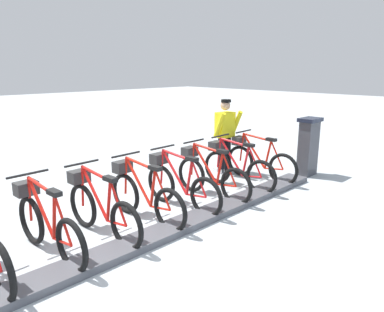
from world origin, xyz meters
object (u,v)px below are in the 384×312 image
(bike_docked_1, at_px, (235,167))
(bike_docked_6, at_px, (46,223))
(bike_docked_5, at_px, (100,207))
(worker_near_rack, at_px, (225,133))
(bike_docked_4, at_px, (143,194))
(bike_docked_3, at_px, (179,184))
(bike_docked_2, at_px, (209,175))
(payment_kiosk, at_px, (308,146))
(bike_docked_0, at_px, (258,160))

(bike_docked_1, xyz_separation_m, bike_docked_6, (0.00, 3.80, 0.00))
(bike_docked_1, bearing_deg, bike_docked_5, 90.00)
(bike_docked_1, distance_m, bike_docked_6, 3.80)
(bike_docked_5, distance_m, worker_near_rack, 3.83)
(worker_near_rack, bearing_deg, bike_docked_5, 102.86)
(bike_docked_4, bearing_deg, bike_docked_3, -90.00)
(bike_docked_4, xyz_separation_m, worker_near_rack, (0.85, -2.95, 0.48))
(bike_docked_1, relative_size, bike_docked_4, 1.00)
(bike_docked_6, distance_m, worker_near_rack, 4.57)
(bike_docked_4, xyz_separation_m, bike_docked_6, (0.00, 1.52, 0.00))
(bike_docked_2, bearing_deg, bike_docked_6, 90.00)
(payment_kiosk, relative_size, bike_docked_0, 0.74)
(bike_docked_0, relative_size, worker_near_rack, 1.04)
(bike_docked_2, bearing_deg, bike_docked_1, -90.00)
(bike_docked_1, bearing_deg, worker_near_rack, -38.38)
(bike_docked_0, bearing_deg, payment_kiosk, -118.18)
(bike_docked_5, distance_m, bike_docked_6, 0.76)
(worker_near_rack, bearing_deg, bike_docked_1, 141.62)
(bike_docked_5, bearing_deg, bike_docked_3, -90.00)
(bike_docked_0, distance_m, bike_docked_2, 1.52)
(payment_kiosk, relative_size, bike_docked_1, 0.74)
(bike_docked_2, relative_size, bike_docked_3, 1.00)
(bike_docked_0, bearing_deg, bike_docked_2, 90.00)
(bike_docked_2, xyz_separation_m, bike_docked_5, (0.00, 2.28, 0.00))
(bike_docked_2, distance_m, bike_docked_4, 1.52)
(bike_docked_4, height_order, bike_docked_5, same)
(bike_docked_2, distance_m, bike_docked_6, 3.04)
(bike_docked_1, height_order, worker_near_rack, worker_near_rack)
(bike_docked_0, height_order, bike_docked_3, same)
(bike_docked_1, relative_size, worker_near_rack, 1.04)
(bike_docked_6, bearing_deg, bike_docked_0, -90.00)
(bike_docked_4, bearing_deg, bike_docked_5, 90.00)
(bike_docked_1, xyz_separation_m, bike_docked_3, (0.00, 1.52, 0.00))
(bike_docked_5, relative_size, bike_docked_6, 1.00)
(bike_docked_0, relative_size, bike_docked_4, 1.00)
(bike_docked_2, bearing_deg, bike_docked_4, 90.00)
(bike_docked_3, distance_m, worker_near_rack, 2.40)
(bike_docked_3, xyz_separation_m, bike_docked_6, (0.00, 2.28, 0.00))
(bike_docked_0, xyz_separation_m, bike_docked_2, (0.00, 1.52, 0.00))
(bike_docked_3, relative_size, bike_docked_5, 1.00)
(bike_docked_5, bearing_deg, bike_docked_1, -90.00)
(bike_docked_2, bearing_deg, bike_docked_5, 90.00)
(bike_docked_3, bearing_deg, bike_docked_0, -90.00)
(bike_docked_1, distance_m, bike_docked_3, 1.52)
(bike_docked_6, bearing_deg, bike_docked_5, -90.00)
(bike_docked_4, relative_size, worker_near_rack, 1.04)
(payment_kiosk, height_order, bike_docked_0, payment_kiosk)
(bike_docked_3, bearing_deg, bike_docked_1, -90.00)
(bike_docked_5, bearing_deg, bike_docked_0, -90.00)
(bike_docked_6, xyz_separation_m, worker_near_rack, (0.85, -4.47, 0.48))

